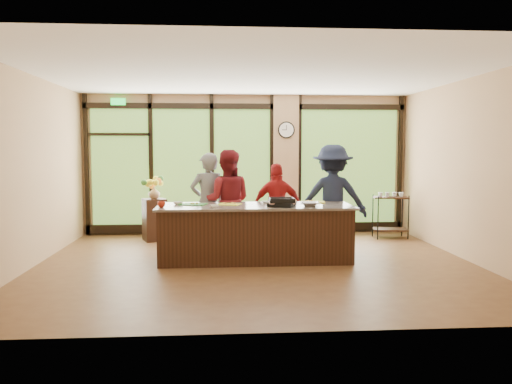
{
  "coord_description": "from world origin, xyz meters",
  "views": [
    {
      "loc": [
        -0.56,
        -7.84,
        1.84
      ],
      "look_at": [
        0.02,
        0.4,
        1.13
      ],
      "focal_mm": 35.0,
      "sensor_mm": 36.0,
      "label": 1
    }
  ],
  "objects": [
    {
      "name": "mixing_bowl",
      "position": [
        0.87,
        0.06,
        0.96
      ],
      "size": [
        0.33,
        0.33,
        0.07
      ],
      "primitive_type": "imported",
      "rotation": [
        0.0,
        0.0,
        -0.17
      ],
      "color": "silver",
      "rests_on": "countertop"
    },
    {
      "name": "bar_cart",
      "position": [
        2.94,
        2.18,
        0.57
      ],
      "size": [
        0.75,
        0.51,
        0.95
      ],
      "rotation": [
        0.0,
        0.0,
        -0.18
      ],
      "color": "black",
      "rests_on": "floor"
    },
    {
      "name": "right_wall",
      "position": [
        3.5,
        0.0,
        1.5
      ],
      "size": [
        0.0,
        6.0,
        6.0
      ],
      "primitive_type": "plane",
      "rotation": [
        1.57,
        0.0,
        -1.57
      ],
      "color": "tan",
      "rests_on": "floor"
    },
    {
      "name": "cutting_board_right",
      "position": [
        1.03,
        0.66,
        0.93
      ],
      "size": [
        0.46,
        0.37,
        0.01
      ],
      "primitive_type": "cube",
      "rotation": [
        0.0,
        0.0,
        -0.16
      ],
      "color": "yellow",
      "rests_on": "countertop"
    },
    {
      "name": "cutting_board_left",
      "position": [
        -1.02,
        0.44,
        0.93
      ],
      "size": [
        0.49,
        0.42,
        0.01
      ],
      "primitive_type": "cube",
      "rotation": [
        0.0,
        0.0,
        -0.28
      ],
      "color": "#2F8230",
      "rests_on": "countertop"
    },
    {
      "name": "left_wall",
      "position": [
        -3.5,
        0.0,
        1.5
      ],
      "size": [
        0.0,
        6.0,
        6.0
      ],
      "primitive_type": "plane",
      "rotation": [
        1.57,
        0.0,
        1.57
      ],
      "color": "tan",
      "rests_on": "floor"
    },
    {
      "name": "cook_midright",
      "position": [
        0.47,
        1.16,
        0.79
      ],
      "size": [
        0.93,
        0.4,
        1.58
      ],
      "primitive_type": "imported",
      "rotation": [
        0.0,
        0.0,
        3.16
      ],
      "color": "maroon",
      "rests_on": "floor"
    },
    {
      "name": "prep_bowl_mid",
      "position": [
        -0.67,
        -0.02,
        0.94
      ],
      "size": [
        0.18,
        0.18,
        0.04
      ],
      "primitive_type": "imported",
      "rotation": [
        0.0,
        0.0,
        -0.39
      ],
      "color": "white",
      "rests_on": "countertop"
    },
    {
      "name": "cutting_board_center",
      "position": [
        -0.43,
        0.4,
        0.93
      ],
      "size": [
        0.45,
        0.4,
        0.01
      ],
      "primitive_type": "cube",
      "rotation": [
        0.0,
        0.0,
        -0.38
      ],
      "color": "yellow",
      "rests_on": "countertop"
    },
    {
      "name": "flower_stand",
      "position": [
        -1.9,
        2.21,
        0.42
      ],
      "size": [
        0.55,
        0.55,
        0.85
      ],
      "primitive_type": "cube",
      "rotation": [
        0.0,
        0.0,
        0.38
      ],
      "color": "black",
      "rests_on": "floor"
    },
    {
      "name": "wall_clock",
      "position": [
        0.85,
        2.87,
        2.25
      ],
      "size": [
        0.36,
        0.04,
        0.36
      ],
      "color": "black",
      "rests_on": "window_wall"
    },
    {
      "name": "back_wall",
      "position": [
        0.0,
        3.0,
        1.5
      ],
      "size": [
        7.0,
        0.0,
        7.0
      ],
      "primitive_type": "plane",
      "rotation": [
        1.57,
        0.0,
        0.0
      ],
      "color": "tan",
      "rests_on": "floor"
    },
    {
      "name": "flower_vase",
      "position": [
        -1.9,
        2.21,
        0.97
      ],
      "size": [
        0.29,
        0.29,
        0.24
      ],
      "primitive_type": "imported",
      "rotation": [
        0.0,
        0.0,
        0.29
      ],
      "color": "#987853",
      "rests_on": "flower_stand"
    },
    {
      "name": "floor",
      "position": [
        0.0,
        0.0,
        0.0
      ],
      "size": [
        7.0,
        7.0,
        0.0
      ],
      "primitive_type": "plane",
      "color": "#52331D",
      "rests_on": "ground"
    },
    {
      "name": "prep_bowl_near",
      "position": [
        -1.27,
        0.45,
        0.95
      ],
      "size": [
        0.17,
        0.17,
        0.05
      ],
      "primitive_type": "imported",
      "rotation": [
        0.0,
        0.0,
        -0.06
      ],
      "color": "white",
      "rests_on": "countertop"
    },
    {
      "name": "prep_bowl_far",
      "position": [
        0.2,
        0.62,
        0.94
      ],
      "size": [
        0.15,
        0.15,
        0.03
      ],
      "primitive_type": "imported",
      "rotation": [
        0.0,
        0.0,
        -0.14
      ],
      "color": "white",
      "rests_on": "countertop"
    },
    {
      "name": "cook_right",
      "position": [
        1.45,
        0.99,
        0.96
      ],
      "size": [
        1.34,
        0.9,
        1.92
      ],
      "primitive_type": "imported",
      "rotation": [
        0.0,
        0.0,
        2.98
      ],
      "color": "#161D32",
      "rests_on": "floor"
    },
    {
      "name": "window_wall",
      "position": [
        0.16,
        2.95,
        1.39
      ],
      "size": [
        6.9,
        0.12,
        3.0
      ],
      "color": "tan",
      "rests_on": "floor"
    },
    {
      "name": "cook_midleft",
      "position": [
        -0.45,
        1.0,
        0.92
      ],
      "size": [
        0.96,
        0.78,
        1.83
      ],
      "primitive_type": "imported",
      "rotation": [
        0.0,
        0.0,
        3.04
      ],
      "color": "maroon",
      "rests_on": "floor"
    },
    {
      "name": "cook_left",
      "position": [
        -0.8,
        1.04,
        0.89
      ],
      "size": [
        0.75,
        0.6,
        1.78
      ],
      "primitive_type": "imported",
      "rotation": [
        0.0,
        0.0,
        3.45
      ],
      "color": "slate",
      "rests_on": "floor"
    },
    {
      "name": "countertop",
      "position": [
        0.0,
        0.3,
        0.9
      ],
      "size": [
        3.2,
        1.1,
        0.04
      ],
      "primitive_type": "cube",
      "color": "slate",
      "rests_on": "island_base"
    },
    {
      "name": "red_ramekin",
      "position": [
        -1.5,
        0.07,
        0.97
      ],
      "size": [
        0.15,
        0.15,
        0.1
      ],
      "primitive_type": "imported",
      "rotation": [
        0.0,
        0.0,
        0.24
      ],
      "color": "#9F210F",
      "rests_on": "countertop"
    },
    {
      "name": "island_base",
      "position": [
        0.0,
        0.3,
        0.44
      ],
      "size": [
        3.1,
        1.0,
        0.88
      ],
      "primitive_type": "cube",
      "color": "black",
      "rests_on": "floor"
    },
    {
      "name": "roasting_pan",
      "position": [
        0.41,
        0.06,
        0.96
      ],
      "size": [
        0.49,
        0.45,
        0.07
      ],
      "primitive_type": "cube",
      "rotation": [
        0.0,
        0.0,
        -0.43
      ],
      "color": "black",
      "rests_on": "countertop"
    },
    {
      "name": "ceiling",
      "position": [
        0.0,
        0.0,
        3.0
      ],
      "size": [
        7.0,
        7.0,
        0.0
      ],
      "primitive_type": "plane",
      "rotation": [
        3.14,
        0.0,
        0.0
      ],
      "color": "white",
      "rests_on": "back_wall"
    }
  ]
}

